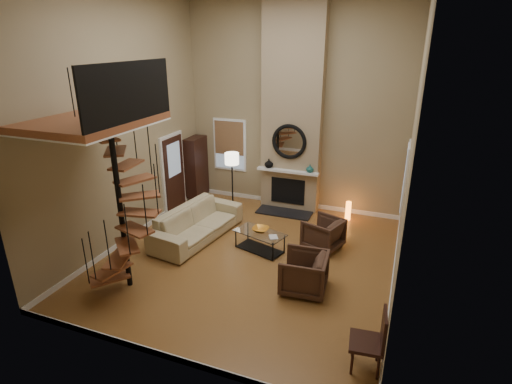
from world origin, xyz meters
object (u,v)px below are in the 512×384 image
at_px(side_chair, 374,339).
at_px(floor_lamp, 232,164).
at_px(coffee_table, 260,239).
at_px(hutch, 196,167).
at_px(sofa, 197,222).
at_px(armchair_far, 308,274).
at_px(armchair_near, 326,234).
at_px(accent_lamp, 348,211).

bearing_deg(side_chair, floor_lamp, 133.22).
height_order(coffee_table, floor_lamp, floor_lamp).
bearing_deg(hutch, floor_lamp, -25.72).
xyz_separation_m(floor_lamp, side_chair, (4.16, -4.43, -0.89)).
bearing_deg(coffee_table, side_chair, -44.81).
distance_m(sofa, floor_lamp, 1.95).
bearing_deg(sofa, armchair_far, -103.16).
bearing_deg(armchair_far, armchair_near, 176.40).
bearing_deg(armchair_far, coffee_table, -133.23).
distance_m(armchair_near, side_chair, 3.62).
height_order(armchair_near, accent_lamp, armchair_near).
bearing_deg(armchair_near, accent_lamp, -168.03).
bearing_deg(hutch, armchair_near, -22.87).
xyz_separation_m(sofa, side_chair, (4.36, -2.79, 0.13)).
height_order(coffee_table, accent_lamp, accent_lamp).
relative_size(hutch, floor_lamp, 1.04).
relative_size(sofa, armchair_near, 3.23).
bearing_deg(hutch, accent_lamp, -0.35).
xyz_separation_m(coffee_table, side_chair, (2.74, -2.72, 0.24)).
distance_m(armchair_far, side_chair, 2.10).
relative_size(armchair_near, floor_lamp, 0.47).
bearing_deg(hutch, sofa, -61.52).
relative_size(armchair_near, armchair_far, 0.92).
bearing_deg(side_chair, sofa, 147.45).
bearing_deg(coffee_table, armchair_near, 24.39).
bearing_deg(armchair_far, side_chair, 35.75).
height_order(accent_lamp, side_chair, side_chair).
xyz_separation_m(armchair_far, accent_lamp, (0.21, 3.51, -0.10)).
xyz_separation_m(coffee_table, accent_lamp, (1.60, 2.39, -0.03)).
height_order(floor_lamp, side_chair, floor_lamp).
bearing_deg(accent_lamp, coffee_table, -123.71).
relative_size(hutch, sofa, 0.69).
height_order(hutch, armchair_far, hutch).
relative_size(hutch, side_chair, 1.74).
distance_m(coffee_table, floor_lamp, 2.50).
bearing_deg(coffee_table, armchair_far, -38.86).
bearing_deg(side_chair, armchair_near, 112.32).
xyz_separation_m(accent_lamp, side_chair, (1.14, -5.12, 0.28)).
distance_m(armchair_far, accent_lamp, 3.52).
distance_m(hutch, accent_lamp, 4.56).
height_order(armchair_far, accent_lamp, armchair_far).
xyz_separation_m(sofa, floor_lamp, (0.20, 1.64, 1.02)).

